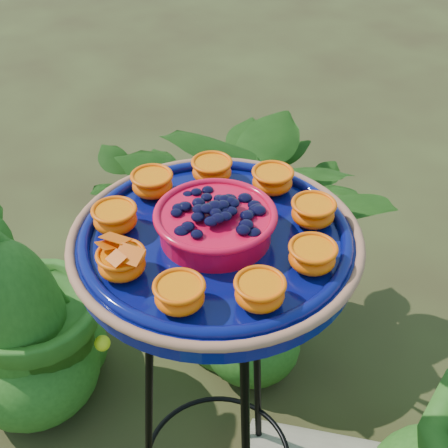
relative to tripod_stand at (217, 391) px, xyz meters
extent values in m
torus|color=black|center=(0.00, 0.00, 0.37)|extent=(0.35, 0.35, 0.02)
cylinder|color=black|center=(-0.05, 0.15, -0.11)|extent=(0.05, 0.09, 0.95)
cylinder|color=black|center=(-0.10, -0.12, -0.11)|extent=(0.07, 0.08, 0.95)
cylinder|color=#070D55|center=(0.00, 0.00, 0.40)|extent=(0.62, 0.62, 0.04)
torus|color=#A45C4A|center=(0.00, 0.00, 0.42)|extent=(0.51, 0.51, 0.02)
torus|color=#070D55|center=(0.00, 0.00, 0.42)|extent=(0.47, 0.47, 0.02)
cylinder|color=red|center=(0.00, 0.00, 0.44)|extent=(0.24, 0.24, 0.05)
torus|color=red|center=(0.00, 0.00, 0.47)|extent=(0.21, 0.21, 0.01)
ellipsoid|color=black|center=(0.00, 0.00, 0.48)|extent=(0.17, 0.17, 0.03)
ellipsoid|color=orange|center=(0.15, 0.09, 0.44)|extent=(0.08, 0.08, 0.04)
cylinder|color=orange|center=(0.15, 0.09, 0.46)|extent=(0.07, 0.07, 0.01)
ellipsoid|color=orange|center=(0.06, 0.16, 0.44)|extent=(0.08, 0.08, 0.04)
cylinder|color=orange|center=(0.06, 0.16, 0.46)|extent=(0.07, 0.07, 0.01)
ellipsoid|color=orange|center=(-0.06, 0.16, 0.44)|extent=(0.08, 0.08, 0.04)
cylinder|color=orange|center=(-0.06, 0.16, 0.46)|extent=(0.07, 0.07, 0.01)
ellipsoid|color=orange|center=(-0.15, 0.09, 0.44)|extent=(0.08, 0.08, 0.04)
cylinder|color=orange|center=(-0.15, 0.09, 0.46)|extent=(0.07, 0.07, 0.01)
ellipsoid|color=orange|center=(-0.17, -0.03, 0.44)|extent=(0.08, 0.08, 0.04)
cylinder|color=orange|center=(-0.17, -0.03, 0.46)|extent=(0.07, 0.07, 0.01)
ellipsoid|color=orange|center=(-0.11, -0.13, 0.44)|extent=(0.08, 0.08, 0.04)
cylinder|color=orange|center=(-0.11, -0.13, 0.46)|extent=(0.07, 0.07, 0.01)
ellipsoid|color=orange|center=(0.00, -0.17, 0.44)|extent=(0.08, 0.08, 0.04)
cylinder|color=orange|center=(0.00, -0.17, 0.46)|extent=(0.07, 0.07, 0.01)
ellipsoid|color=orange|center=(0.11, -0.13, 0.44)|extent=(0.08, 0.08, 0.04)
cylinder|color=orange|center=(0.11, -0.13, 0.46)|extent=(0.07, 0.07, 0.01)
ellipsoid|color=orange|center=(0.17, -0.03, 0.44)|extent=(0.08, 0.08, 0.04)
cylinder|color=orange|center=(0.17, -0.03, 0.46)|extent=(0.07, 0.07, 0.01)
cylinder|color=black|center=(0.00, -0.17, 0.47)|extent=(0.02, 0.03, 0.00)
cube|color=#E46204|center=(-0.03, -0.17, 0.48)|extent=(0.05, 0.05, 0.01)
cube|color=#E46204|center=(0.02, -0.17, 0.48)|extent=(0.05, 0.05, 0.01)
imported|color=#224E15|center=(-0.52, 0.47, -0.10)|extent=(1.13, 1.08, 0.97)
imported|color=#224E15|center=(-0.67, -0.25, -0.13)|extent=(0.49, 0.56, 0.91)
camera|label=1|loc=(0.70, -0.44, 1.09)|focal=50.00mm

